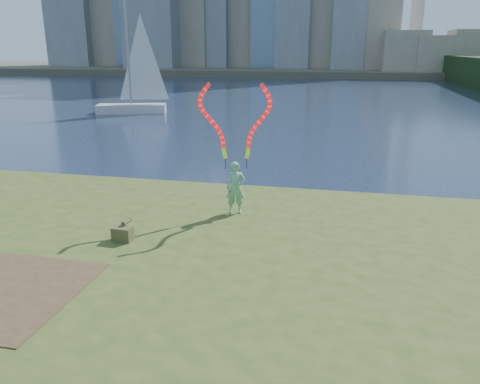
# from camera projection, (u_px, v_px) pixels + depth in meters

# --- Properties ---
(ground) EXTENTS (320.00, 320.00, 0.00)m
(ground) POSITION_uv_depth(u_px,v_px,m) (167.00, 267.00, 11.63)
(ground) COLOR #17233A
(ground) RESTS_ON ground
(grassy_knoll) EXTENTS (20.00, 18.00, 0.80)m
(grassy_knoll) POSITION_uv_depth(u_px,v_px,m) (125.00, 301.00, 9.39)
(grassy_knoll) COLOR #3A4A1A
(grassy_knoll) RESTS_ON ground
(far_shore) EXTENTS (320.00, 40.00, 1.20)m
(far_shore) POSITION_uv_depth(u_px,v_px,m) (327.00, 70.00, 100.07)
(far_shore) COLOR #4D4838
(far_shore) RESTS_ON ground
(woman_with_ribbons) EXTENTS (1.91, 0.63, 3.86)m
(woman_with_ribbons) POSITION_uv_depth(u_px,v_px,m) (236.00, 162.00, 12.65)
(woman_with_ribbons) COLOR #177D2B
(woman_with_ribbons) RESTS_ON grassy_knoll
(canvas_bag) EXTENTS (0.48, 0.55, 0.44)m
(canvas_bag) POSITION_uv_depth(u_px,v_px,m) (123.00, 233.00, 11.15)
(canvas_bag) COLOR #494925
(canvas_bag) RESTS_ON grassy_knoll
(sailboat) EXTENTS (5.94, 3.36, 9.00)m
(sailboat) POSITION_uv_depth(u_px,v_px,m) (134.00, 94.00, 38.54)
(sailboat) COLOR beige
(sailboat) RESTS_ON ground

